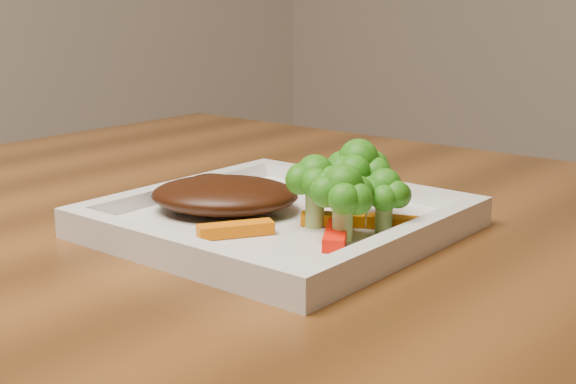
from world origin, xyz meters
The scene contains 11 objects.
plate centered at (-0.35, -0.07, 0.76)m, with size 0.27×0.27×0.01m, color silver.
steak centered at (-0.40, -0.08, 0.78)m, with size 0.13×0.10×0.03m, color #341507.
broccoli_0 centered at (-0.30, -0.02, 0.80)m, with size 0.06×0.06×0.07m, color #126510, non-canonical shape.
broccoli_1 centered at (-0.25, -0.05, 0.79)m, with size 0.05×0.05×0.06m, color #137713, non-canonical shape.
broccoli_2 centered at (-0.27, -0.09, 0.79)m, with size 0.06×0.06×0.06m, color #137515, non-canonical shape.
broccoli_3 centered at (-0.31, -0.07, 0.79)m, with size 0.06×0.06×0.06m, color #2F6C12, non-canonical shape.
carrot_2 centered at (-0.34, -0.13, 0.77)m, with size 0.06×0.02×0.01m, color #D76403.
carrot_3 centered at (-0.25, -0.03, 0.77)m, with size 0.06×0.02×0.01m, color #CF6203.
carrot_4 centered at (-0.33, 0.00, 0.77)m, with size 0.05×0.01×0.01m, color red.
carrot_5 centered at (-0.27, -0.09, 0.77)m, with size 0.06×0.02×0.01m, color #F31103.
carrot_6 centered at (-0.30, -0.05, 0.77)m, with size 0.05×0.01×0.01m, color orange.
Camera 1 is at (0.08, -0.58, 0.95)m, focal length 50.00 mm.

